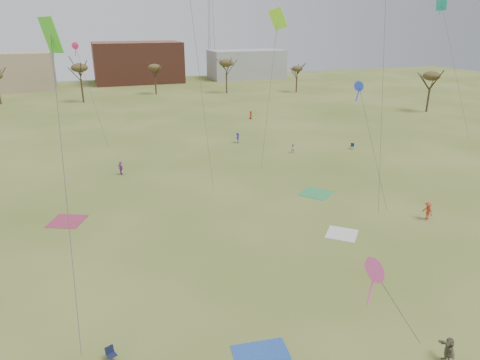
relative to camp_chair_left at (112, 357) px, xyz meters
name	(u,v)px	position (x,y,z in m)	size (l,w,h in m)	color
ground	(303,322)	(11.72, -0.66, -0.26)	(260.00, 260.00, 0.00)	#455A1C
spectator_fore_c	(448,350)	(17.74, -6.39, 0.55)	(1.50, 0.48, 1.61)	brown
flyer_mid_b	(428,211)	(30.04, 8.97, 0.64)	(1.16, 0.67, 1.80)	#AE3B20
spectator_mid_d	(121,168)	(3.41, 32.15, 0.61)	(1.02, 0.42, 1.73)	#A447AC
spectator_mid_e	(293,148)	(27.75, 33.44, 0.47)	(0.71, 0.55, 1.45)	silver
flyer_far_b	(251,115)	(30.23, 57.11, 0.53)	(0.77, 0.50, 1.57)	maroon
flyer_far_c	(238,138)	(22.00, 41.34, 0.57)	(1.07, 0.61, 1.65)	#2E2095
blanket_cream	(342,234)	(20.65, 9.04, -0.26)	(2.62, 2.62, 0.03)	silver
blanket_plum	(67,221)	(-2.73, 20.14, -0.26)	(3.07, 3.07, 0.03)	#952D4A
blanket_olive	(316,193)	(23.23, 18.44, -0.26)	(3.19, 3.19, 0.03)	#34904F
camp_chair_left	(112,357)	(0.00, 0.00, 0.00)	(0.67, 0.69, 0.87)	#121833
camp_chair_right	(352,147)	(37.00, 32.35, 0.00)	(0.74, 0.74, 0.87)	#151F3A
tree_line	(125,74)	(8.87, 78.46, 6.83)	(117.44, 49.32, 8.91)	#3A2B1E
building_brick	(138,62)	(16.72, 119.34, 5.74)	(26.00, 16.00, 12.00)	brown
building_grey	(246,64)	(51.72, 117.34, 4.24)	(24.00, 12.00, 9.00)	gray
radio_tower	(210,17)	(41.72, 124.34, 18.95)	(1.51, 1.72, 41.00)	#9EA3A8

